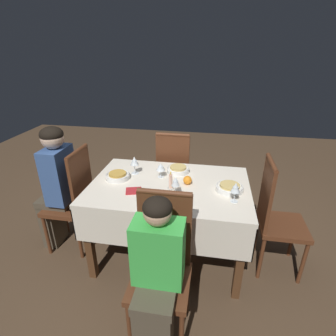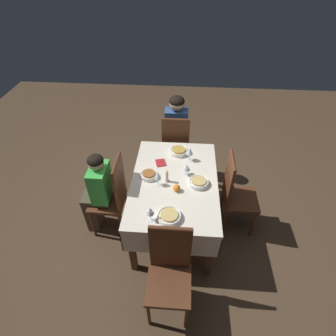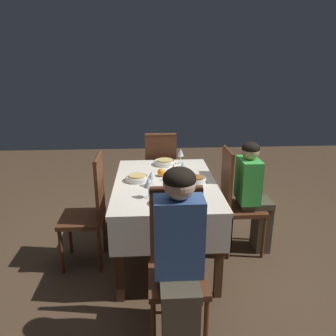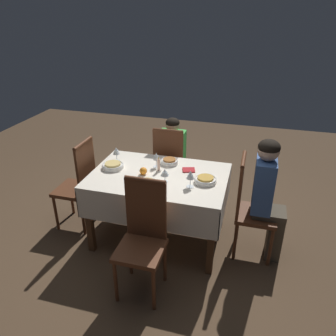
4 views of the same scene
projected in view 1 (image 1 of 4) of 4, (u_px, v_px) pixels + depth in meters
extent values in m
plane|color=#4C3826|center=(169.00, 253.00, 2.54)|extent=(8.00, 8.00, 0.00)
cube|color=silver|center=(169.00, 186.00, 2.23)|extent=(1.34, 0.90, 0.04)
cube|color=silver|center=(177.00, 179.00, 2.69)|extent=(1.34, 0.01, 0.29)
cube|color=silver|center=(159.00, 235.00, 1.89)|extent=(1.34, 0.01, 0.29)
cube|color=silver|center=(248.00, 210.00, 2.19)|extent=(0.01, 0.90, 0.29)
cube|color=silver|center=(98.00, 195.00, 2.40)|extent=(0.01, 0.90, 0.29)
cube|color=#4C2D19|center=(234.00, 206.00, 2.63)|extent=(0.06, 0.06, 0.72)
cube|color=#4C2D19|center=(121.00, 195.00, 2.82)|extent=(0.06, 0.06, 0.72)
cube|color=#4C2D19|center=(240.00, 262.00, 1.95)|extent=(0.06, 0.06, 0.72)
cube|color=#4C2D19|center=(89.00, 243.00, 2.14)|extent=(0.06, 0.06, 0.72)
cube|color=#562D19|center=(68.00, 206.00, 2.47)|extent=(0.38, 0.38, 0.04)
cube|color=#562D19|center=(81.00, 180.00, 2.32)|extent=(0.03, 0.35, 0.55)
cylinder|color=#562D19|center=(77.00, 152.00, 2.21)|extent=(0.04, 0.34, 0.04)
cylinder|color=#562D19|center=(65.00, 215.00, 2.74)|extent=(0.03, 0.03, 0.42)
cylinder|color=#562D19|center=(47.00, 235.00, 2.45)|extent=(0.03, 0.03, 0.42)
cylinder|color=#562D19|center=(95.00, 218.00, 2.69)|extent=(0.03, 0.03, 0.42)
cylinder|color=#562D19|center=(80.00, 239.00, 2.40)|extent=(0.03, 0.03, 0.42)
cube|color=#562D19|center=(160.00, 283.00, 1.67)|extent=(0.38, 0.38, 0.04)
cube|color=#562D19|center=(165.00, 229.00, 1.70)|extent=(0.35, 0.03, 0.55)
cylinder|color=#562D19|center=(164.00, 193.00, 1.59)|extent=(0.34, 0.04, 0.04)
cylinder|color=#562D19|center=(130.00, 327.00, 1.65)|extent=(0.03, 0.03, 0.42)
cylinder|color=#562D19|center=(181.00, 336.00, 1.59)|extent=(0.03, 0.03, 0.42)
cylinder|color=#562D19|center=(143.00, 285.00, 1.94)|extent=(0.03, 0.03, 0.42)
cylinder|color=#562D19|center=(187.00, 291.00, 1.89)|extent=(0.03, 0.03, 0.42)
cube|color=#562D19|center=(282.00, 226.00, 2.21)|extent=(0.38, 0.38, 0.04)
cube|color=#562D19|center=(266.00, 194.00, 2.11)|extent=(0.03, 0.35, 0.55)
cylinder|color=#562D19|center=(272.00, 163.00, 2.00)|extent=(0.04, 0.34, 0.04)
cylinder|color=#562D19|center=(303.00, 263.00, 2.13)|extent=(0.03, 0.03, 0.42)
cylinder|color=#562D19|center=(293.00, 237.00, 2.42)|extent=(0.03, 0.03, 0.42)
cylinder|color=#562D19|center=(261.00, 258.00, 2.18)|extent=(0.03, 0.03, 0.42)
cylinder|color=#562D19|center=(256.00, 233.00, 2.48)|extent=(0.03, 0.03, 0.42)
cube|color=#562D19|center=(175.00, 177.00, 3.03)|extent=(0.38, 0.38, 0.04)
cube|color=#562D19|center=(173.00, 160.00, 2.75)|extent=(0.35, 0.03, 0.55)
cylinder|color=#562D19|center=(173.00, 135.00, 2.64)|extent=(0.34, 0.04, 0.04)
cylinder|color=#562D19|center=(190.00, 189.00, 3.25)|extent=(0.03, 0.03, 0.42)
cylinder|color=#562D19|center=(164.00, 187.00, 3.30)|extent=(0.03, 0.03, 0.42)
cylinder|color=#562D19|center=(187.00, 203.00, 2.96)|extent=(0.03, 0.03, 0.42)
cylinder|color=#562D19|center=(158.00, 200.00, 3.01)|extent=(0.03, 0.03, 0.42)
cube|color=#4C4233|center=(53.00, 223.00, 2.59)|extent=(0.14, 0.22, 0.46)
cube|color=#4C4233|center=(56.00, 201.00, 2.47)|extent=(0.31, 0.24, 0.06)
cube|color=#38568E|center=(59.00, 175.00, 2.34)|extent=(0.18, 0.30, 0.51)
sphere|color=beige|center=(52.00, 138.00, 2.20)|extent=(0.19, 0.19, 0.19)
ellipsoid|color=black|center=(51.00, 134.00, 2.18)|extent=(0.19, 0.19, 0.13)
cube|color=#4C4233|center=(154.00, 335.00, 1.58)|extent=(0.22, 0.14, 0.46)
cube|color=#4C4233|center=(156.00, 293.00, 1.55)|extent=(0.24, 0.31, 0.06)
cube|color=green|center=(158.00, 252.00, 1.52)|extent=(0.30, 0.18, 0.41)
sphere|color=#D6A884|center=(157.00, 212.00, 1.41)|extent=(0.16, 0.16, 0.16)
ellipsoid|color=black|center=(157.00, 207.00, 1.39)|extent=(0.16, 0.16, 0.11)
cylinder|color=white|center=(118.00, 177.00, 2.31)|extent=(0.21, 0.21, 0.04)
torus|color=white|center=(118.00, 174.00, 2.30)|extent=(0.20, 0.20, 0.01)
cylinder|color=gold|center=(118.00, 174.00, 2.30)|extent=(0.15, 0.15, 0.02)
cylinder|color=white|center=(135.00, 173.00, 2.41)|extent=(0.07, 0.07, 0.00)
cylinder|color=white|center=(135.00, 169.00, 2.39)|extent=(0.01, 0.01, 0.08)
cone|color=white|center=(134.00, 161.00, 2.35)|extent=(0.07, 0.07, 0.08)
cylinder|color=white|center=(134.00, 162.00, 2.36)|extent=(0.04, 0.04, 0.04)
cylinder|color=white|center=(159.00, 199.00, 1.97)|extent=(0.18, 0.18, 0.04)
torus|color=white|center=(159.00, 196.00, 1.96)|extent=(0.18, 0.18, 0.01)
cylinder|color=#995B28|center=(159.00, 195.00, 1.96)|extent=(0.13, 0.13, 0.02)
cylinder|color=white|center=(175.00, 194.00, 2.06)|extent=(0.07, 0.07, 0.00)
cylinder|color=white|center=(175.00, 190.00, 2.04)|extent=(0.01, 0.01, 0.08)
cone|color=white|center=(176.00, 181.00, 2.01)|extent=(0.06, 0.06, 0.08)
cylinder|color=white|center=(176.00, 183.00, 2.01)|extent=(0.04, 0.04, 0.03)
cylinder|color=white|center=(230.00, 188.00, 2.11)|extent=(0.22, 0.22, 0.04)
torus|color=white|center=(230.00, 186.00, 2.11)|extent=(0.22, 0.22, 0.01)
cylinder|color=tan|center=(230.00, 185.00, 2.10)|extent=(0.16, 0.16, 0.02)
cylinder|color=white|center=(234.00, 201.00, 1.97)|extent=(0.06, 0.06, 0.00)
cylinder|color=white|center=(235.00, 196.00, 1.95)|extent=(0.01, 0.01, 0.08)
cone|color=white|center=(236.00, 187.00, 1.92)|extent=(0.07, 0.07, 0.08)
cylinder|color=white|center=(235.00, 189.00, 1.92)|extent=(0.04, 0.04, 0.03)
cylinder|color=white|center=(178.00, 170.00, 2.43)|extent=(0.21, 0.21, 0.04)
torus|color=white|center=(178.00, 168.00, 2.42)|extent=(0.20, 0.20, 0.01)
cylinder|color=tan|center=(178.00, 167.00, 2.42)|extent=(0.15, 0.15, 0.02)
cylinder|color=white|center=(161.00, 177.00, 2.34)|extent=(0.06, 0.06, 0.00)
cylinder|color=white|center=(161.00, 173.00, 2.33)|extent=(0.01, 0.01, 0.06)
cone|color=white|center=(161.00, 167.00, 2.30)|extent=(0.08, 0.08, 0.07)
cylinder|color=white|center=(161.00, 168.00, 2.30)|extent=(0.05, 0.05, 0.03)
cylinder|color=beige|center=(171.00, 188.00, 2.14)|extent=(0.05, 0.05, 0.01)
cylinder|color=beige|center=(171.00, 181.00, 2.12)|extent=(0.03, 0.03, 0.12)
ellipsoid|color=#F9C64C|center=(171.00, 173.00, 2.09)|extent=(0.01, 0.01, 0.03)
sphere|color=orange|center=(187.00, 180.00, 2.21)|extent=(0.07, 0.07, 0.07)
cube|color=#AD2328|center=(134.00, 191.00, 2.10)|extent=(0.15, 0.13, 0.01)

